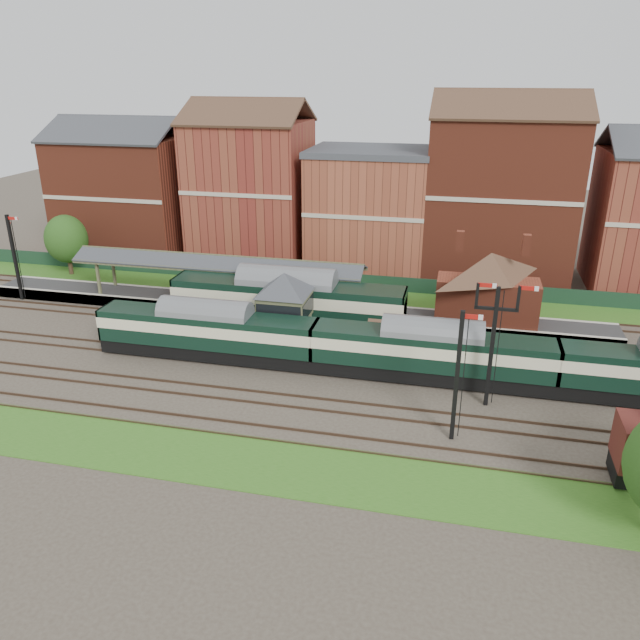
% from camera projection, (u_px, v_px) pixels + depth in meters
% --- Properties ---
extents(ground, '(160.00, 160.00, 0.00)m').
position_uv_depth(ground, '(313.00, 369.00, 44.85)').
color(ground, '#473D33').
rests_on(ground, ground).
extents(grass_back, '(90.00, 4.50, 0.06)m').
position_uv_depth(grass_back, '(353.00, 295.00, 59.29)').
color(grass_back, '#2D6619').
rests_on(grass_back, ground).
extents(grass_front, '(90.00, 5.00, 0.06)m').
position_uv_depth(grass_front, '(262.00, 464.00, 34.00)').
color(grass_front, '#2D6619').
rests_on(grass_front, ground).
extents(fence, '(90.00, 0.12, 1.50)m').
position_uv_depth(fence, '(357.00, 281.00, 60.82)').
color(fence, '#193823').
rests_on(fence, ground).
extents(platform, '(55.00, 3.40, 1.00)m').
position_uv_depth(platform, '(284.00, 309.00, 54.51)').
color(platform, '#2D2D2D').
rests_on(platform, ground).
extents(signal_box, '(5.40, 5.40, 6.00)m').
position_uv_depth(signal_box, '(285.00, 308.00, 47.21)').
color(signal_box, '#576C4D').
rests_on(signal_box, ground).
extents(brick_hut, '(3.20, 2.64, 2.94)m').
position_uv_depth(brick_hut, '(389.00, 342.00, 46.29)').
color(brick_hut, maroon).
rests_on(brick_hut, ground).
extents(station_building, '(8.10, 8.10, 5.90)m').
position_uv_depth(station_building, '(488.00, 286.00, 49.66)').
color(station_building, brown).
rests_on(station_building, platform).
extents(canopy, '(26.00, 3.89, 4.08)m').
position_uv_depth(canopy, '(217.00, 260.00, 54.24)').
color(canopy, brown).
rests_on(canopy, platform).
extents(semaphore_bracket, '(3.60, 0.25, 8.18)m').
position_uv_depth(semaphore_bracket, '(493.00, 339.00, 38.33)').
color(semaphore_bracket, black).
rests_on(semaphore_bracket, ground).
extents(semaphore_platform_end, '(1.23, 0.25, 8.00)m').
position_uv_depth(semaphore_platform_end, '(15.00, 256.00, 56.79)').
color(semaphore_platform_end, black).
rests_on(semaphore_platform_end, ground).
extents(semaphore_siding, '(1.23, 0.25, 8.00)m').
position_uv_depth(semaphore_siding, '(458.00, 375.00, 34.87)').
color(semaphore_siding, black).
rests_on(semaphore_siding, ground).
extents(town_backdrop, '(69.00, 10.00, 16.00)m').
position_uv_depth(town_backdrop, '(368.00, 204.00, 64.83)').
color(town_backdrop, brown).
rests_on(town_backdrop, ground).
extents(dmu_train, '(48.95, 2.58, 3.76)m').
position_uv_depth(dmu_train, '(431.00, 352.00, 42.29)').
color(dmu_train, black).
rests_on(dmu_train, ground).
extents(platform_railcar, '(19.09, 3.01, 4.40)m').
position_uv_depth(platform_railcar, '(288.00, 301.00, 50.54)').
color(platform_railcar, black).
rests_on(platform_railcar, ground).
extents(tree_back, '(4.30, 4.30, 6.29)m').
position_uv_depth(tree_back, '(66.00, 239.00, 63.94)').
color(tree_back, '#382619').
rests_on(tree_back, ground).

